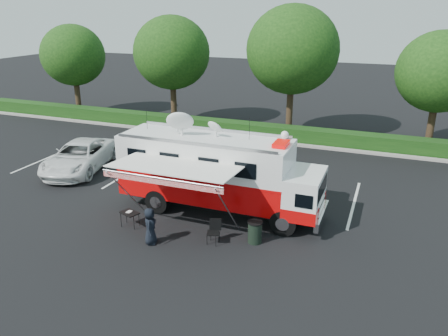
# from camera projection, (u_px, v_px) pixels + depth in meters

# --- Properties ---
(ground_plane) EXTENTS (120.00, 120.00, 0.00)m
(ground_plane) POSITION_uv_depth(u_px,v_px,m) (220.00, 211.00, 19.49)
(ground_plane) COLOR black
(ground_plane) RESTS_ON ground
(back_border) EXTENTS (60.00, 6.14, 8.87)m
(back_border) POSITION_uv_depth(u_px,v_px,m) (309.00, 65.00, 28.66)
(back_border) COLOR #9E998E
(back_border) RESTS_ON ground_plane
(stall_lines) EXTENTS (24.12, 5.50, 0.01)m
(stall_lines) POSITION_uv_depth(u_px,v_px,m) (233.00, 186.00, 22.28)
(stall_lines) COLOR silver
(stall_lines) RESTS_ON ground_plane
(command_truck) EXTENTS (8.97, 2.47, 4.31)m
(command_truck) POSITION_uv_depth(u_px,v_px,m) (218.00, 173.00, 18.88)
(command_truck) COLOR black
(command_truck) RESTS_ON ground_plane
(awning) EXTENTS (4.90, 2.54, 2.96)m
(awning) POSITION_uv_depth(u_px,v_px,m) (173.00, 169.00, 16.59)
(awning) COLOR white
(awning) RESTS_ON ground_plane
(white_suv) EXTENTS (3.88, 6.13, 1.58)m
(white_suv) POSITION_uv_depth(u_px,v_px,m) (81.00, 170.00, 24.51)
(white_suv) COLOR silver
(white_suv) RESTS_ON ground_plane
(person) EXTENTS (0.69, 0.84, 1.48)m
(person) POSITION_uv_depth(u_px,v_px,m) (151.00, 243.00, 16.86)
(person) COLOR black
(person) RESTS_ON ground_plane
(folding_table) EXTENTS (0.89, 0.76, 0.64)m
(folding_table) POSITION_uv_depth(u_px,v_px,m) (130.00, 213.00, 17.98)
(folding_table) COLOR black
(folding_table) RESTS_ON ground_plane
(folding_chair) EXTENTS (0.59, 0.62, 0.96)m
(folding_chair) POSITION_uv_depth(u_px,v_px,m) (214.00, 229.00, 16.76)
(folding_chair) COLOR black
(folding_chair) RESTS_ON ground_plane
(trash_bin) EXTENTS (0.59, 0.59, 0.88)m
(trash_bin) POSITION_uv_depth(u_px,v_px,m) (255.00, 232.00, 16.79)
(trash_bin) COLOR black
(trash_bin) RESTS_ON ground_plane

